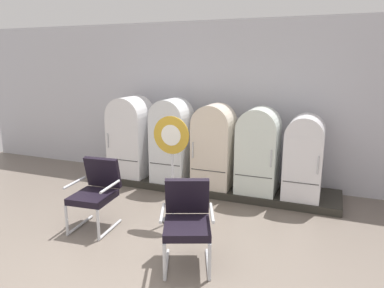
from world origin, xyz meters
name	(u,v)px	position (x,y,z in m)	size (l,w,h in m)	color
ground	(120,279)	(0.00, 0.00, -0.03)	(12.00, 10.00, 0.05)	#6F6359
back_wall	(221,102)	(0.00, 3.66, 1.55)	(11.76, 0.12, 3.07)	silver
display_plinth	(209,185)	(0.00, 3.02, 0.06)	(4.60, 0.95, 0.13)	#2C2923
refrigerator_0	(131,134)	(-1.59, 2.94, 0.94)	(0.71, 0.72, 1.54)	white
refrigerator_1	(172,138)	(-0.71, 2.91, 0.94)	(0.65, 0.66, 1.54)	white
refrigerator_2	(214,143)	(0.12, 2.89, 0.91)	(0.67, 0.63, 1.48)	beige
refrigerator_3	(258,148)	(0.91, 2.90, 0.89)	(0.67, 0.65, 1.45)	silver
refrigerator_4	(304,154)	(1.65, 2.94, 0.85)	(0.59, 0.72, 1.36)	white
armchair_left	(96,190)	(-0.99, 0.97, 0.55)	(0.64, 0.73, 0.98)	silver
armchair_right	(187,218)	(0.56, 0.58, 0.55)	(0.76, 0.83, 0.98)	silver
sign_stand	(172,167)	(-0.05, 1.49, 0.85)	(0.54, 0.32, 1.59)	#2D2D30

